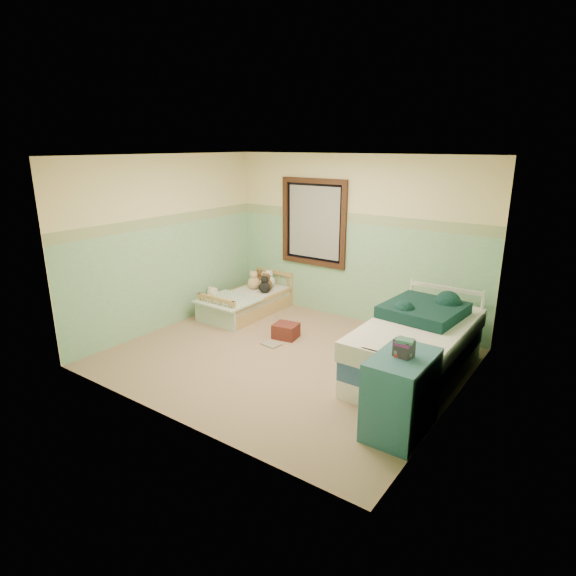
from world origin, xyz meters
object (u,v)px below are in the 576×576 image
Objects in this scene: plush_floor_tan at (211,308)px; twin_bed_frame at (414,368)px; toddler_bed_frame at (248,307)px; plush_floor_cream at (213,304)px; red_pillow at (286,331)px; floor_book at (271,344)px; dresser at (401,394)px.

plush_floor_tan reaches higher than twin_bed_frame.
twin_bed_frame is (3.42, -0.13, -0.01)m from plush_floor_tan.
plush_floor_tan is 0.12× the size of twin_bed_frame.
toddler_bed_frame is 0.57m from plush_floor_cream.
toddler_bed_frame is at bearing 49.05° from plush_floor_tan.
red_pillow reaches higher than toddler_bed_frame.
twin_bed_frame is at bearing -2.16° from plush_floor_tan.
plush_floor_cream reaches higher than floor_book.
plush_floor_tan is 1.51m from red_pillow.
plush_floor_cream is 0.15× the size of twin_bed_frame.
twin_bed_frame is at bearing 14.63° from floor_book.
plush_floor_cream reaches higher than plush_floor_tan.
twin_bed_frame is at bearing -10.77° from toddler_bed_frame.
plush_floor_tan is at bearing 160.89° from dresser.
floor_book is at bearing -17.95° from plush_floor_cream.
plush_floor_cream is 0.16m from plush_floor_tan.
toddler_bed_frame is 6.10× the size of floor_book.
red_pillow is at bearing 177.69° from twin_bed_frame.
toddler_bed_frame is 6.26× the size of plush_floor_tan.
dresser is (3.33, -1.73, 0.29)m from toddler_bed_frame.
red_pillow is (1.12, -0.50, 0.01)m from toddler_bed_frame.
floor_book is (1.10, -0.82, -0.09)m from toddler_bed_frame.
twin_bed_frame reaches higher than red_pillow.
plush_floor_tan is 0.31× the size of dresser.
twin_bed_frame is 8.00× the size of floor_book.
floor_book is (-0.01, -0.33, -0.09)m from red_pillow.
plush_floor_tan is at bearing -130.95° from toddler_bed_frame.
twin_bed_frame is 1.95m from floor_book.
toddler_bed_frame is 1.22m from red_pillow.
twin_bed_frame is (3.50, -0.26, -0.03)m from plush_floor_cream.
toddler_bed_frame reaches higher than floor_book.
dresser is 2.39× the size of red_pillow.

